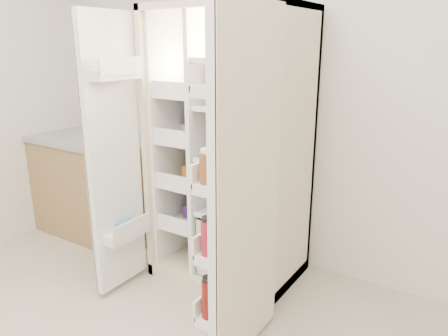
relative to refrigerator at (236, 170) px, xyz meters
The scene contains 5 objects.
wall_back 0.72m from the refrigerator, 63.62° to the left, with size 4.00×0.02×2.70m, color white.
refrigerator is the anchor object (origin of this frame).
freezer_door 0.81m from the refrigerator, 130.45° to the right, with size 0.15×0.40×1.72m.
fridge_door 0.85m from the refrigerator, 56.23° to the right, with size 0.17×0.58×1.72m.
kitchen_counter 1.35m from the refrigerator, behind, with size 1.15×0.61×0.83m.
Camera 1 is at (1.27, -0.70, 1.57)m, focal length 34.00 mm.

